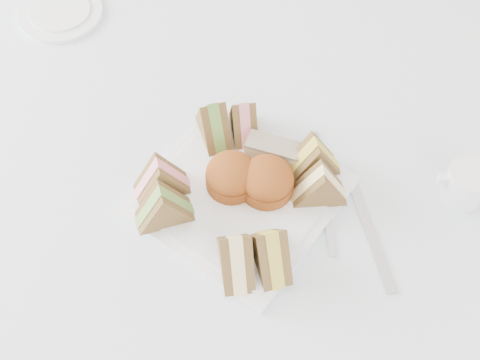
# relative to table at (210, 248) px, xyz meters

# --- Properties ---
(floor) EXTENTS (4.00, 4.00, 0.00)m
(floor) POSITION_rel_table_xyz_m (0.00, 0.00, -0.37)
(floor) COLOR #9E7751
(floor) RESTS_ON ground
(table) EXTENTS (0.90, 0.90, 0.74)m
(table) POSITION_rel_table_xyz_m (0.00, 0.00, 0.00)
(table) COLOR brown
(table) RESTS_ON floor
(tablecloth) EXTENTS (1.02, 1.02, 0.01)m
(tablecloth) POSITION_rel_table_xyz_m (0.00, 0.00, 0.37)
(tablecloth) COLOR white
(tablecloth) RESTS_ON table
(serving_plate) EXTENTS (0.36, 0.36, 0.01)m
(serving_plate) POSITION_rel_table_xyz_m (0.09, -0.08, 0.38)
(serving_plate) COLOR white
(serving_plate) RESTS_ON tablecloth
(sandwich_fl_a) EXTENTS (0.10, 0.08, 0.08)m
(sandwich_fl_a) POSITION_rel_table_xyz_m (-0.03, -0.10, 0.43)
(sandwich_fl_a) COLOR brown
(sandwich_fl_a) RESTS_ON serving_plate
(sandwich_fl_b) EXTENTS (0.10, 0.08, 0.08)m
(sandwich_fl_b) POSITION_rel_table_xyz_m (-0.01, -0.15, 0.43)
(sandwich_fl_b) COLOR brown
(sandwich_fl_b) RESTS_ON serving_plate
(sandwich_fr_a) EXTENTS (0.08, 0.10, 0.08)m
(sandwich_fr_a) POSITION_rel_table_xyz_m (0.16, -0.18, 0.43)
(sandwich_fr_a) COLOR brown
(sandwich_fr_a) RESTS_ON serving_plate
(sandwich_fr_b) EXTENTS (0.08, 0.10, 0.08)m
(sandwich_fr_b) POSITION_rel_table_xyz_m (0.11, -0.20, 0.43)
(sandwich_fr_b) COLOR brown
(sandwich_fr_b) RESTS_ON serving_plate
(sandwich_bl_a) EXTENTS (0.08, 0.10, 0.08)m
(sandwich_bl_a) POSITION_rel_table_xyz_m (0.02, 0.02, 0.43)
(sandwich_bl_a) COLOR brown
(sandwich_bl_a) RESTS_ON serving_plate
(sandwich_bl_b) EXTENTS (0.07, 0.09, 0.07)m
(sandwich_bl_b) POSITION_rel_table_xyz_m (0.06, 0.04, 0.42)
(sandwich_bl_b) COLOR brown
(sandwich_bl_b) RESTS_ON serving_plate
(sandwich_br_a) EXTENTS (0.09, 0.07, 0.08)m
(sandwich_br_a) POSITION_rel_table_xyz_m (0.21, -0.06, 0.43)
(sandwich_br_a) COLOR brown
(sandwich_br_a) RESTS_ON serving_plate
(sandwich_br_b) EXTENTS (0.10, 0.08, 0.08)m
(sandwich_br_b) POSITION_rel_table_xyz_m (0.19, -0.01, 0.43)
(sandwich_br_b) COLOR brown
(sandwich_br_b) RESTS_ON serving_plate
(scone_left) EXTENTS (0.10, 0.10, 0.05)m
(scone_left) POSITION_rel_table_xyz_m (0.07, -0.07, 0.42)
(scone_left) COLOR #80330C
(scone_left) RESTS_ON serving_plate
(scone_right) EXTENTS (0.09, 0.09, 0.06)m
(scone_right) POSITION_rel_table_xyz_m (0.13, -0.06, 0.42)
(scone_right) COLOR #80330C
(scone_right) RESTS_ON serving_plate
(pastry_slice) EXTENTS (0.09, 0.04, 0.04)m
(pastry_slice) POSITION_rel_table_xyz_m (0.12, -0.00, 0.41)
(pastry_slice) COLOR beige
(pastry_slice) RESTS_ON serving_plate
(side_plate) EXTENTS (0.18, 0.18, 0.01)m
(side_plate) POSITION_rel_table_xyz_m (-0.35, 0.24, 0.38)
(side_plate) COLOR white
(side_plate) RESTS_ON tablecloth
(knife) EXTENTS (0.10, 0.19, 0.00)m
(knife) POSITION_rel_table_xyz_m (0.29, -0.09, 0.38)
(knife) COLOR #B6B5C5
(knife) RESTS_ON tablecloth
(fork) EXTENTS (0.07, 0.19, 0.00)m
(fork) POSITION_rel_table_xyz_m (0.22, -0.05, 0.38)
(fork) COLOR #B6B5C5
(fork) RESTS_ON tablecloth
(creamer_jug) EXTENTS (0.08, 0.08, 0.06)m
(creamer_jug) POSITION_rel_table_xyz_m (0.42, 0.01, 0.41)
(creamer_jug) COLOR white
(creamer_jug) RESTS_ON tablecloth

